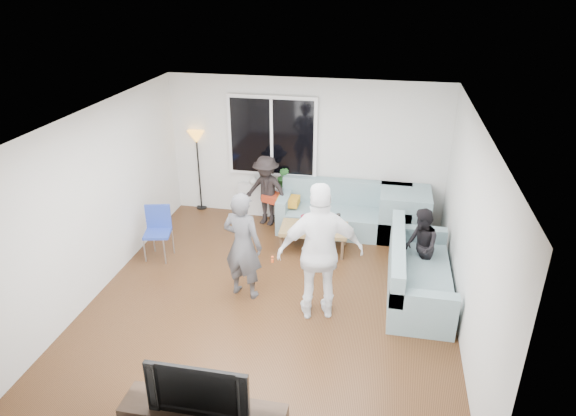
% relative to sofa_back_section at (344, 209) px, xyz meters
% --- Properties ---
extents(floor, '(5.00, 5.50, 0.04)m').
position_rel_sofa_back_section_xyz_m(floor, '(-0.77, -2.27, -0.45)').
color(floor, '#56351C').
rests_on(floor, ground).
extents(ceiling, '(5.00, 5.50, 0.04)m').
position_rel_sofa_back_section_xyz_m(ceiling, '(-0.77, -2.27, 2.20)').
color(ceiling, white).
rests_on(ceiling, ground).
extents(wall_back, '(5.00, 0.04, 2.60)m').
position_rel_sofa_back_section_xyz_m(wall_back, '(-0.77, 0.50, 0.88)').
color(wall_back, silver).
rests_on(wall_back, ground).
extents(wall_front, '(5.00, 0.04, 2.60)m').
position_rel_sofa_back_section_xyz_m(wall_front, '(-0.77, -5.04, 0.88)').
color(wall_front, silver).
rests_on(wall_front, ground).
extents(wall_left, '(0.04, 5.50, 2.60)m').
position_rel_sofa_back_section_xyz_m(wall_left, '(-3.29, -2.27, 0.88)').
color(wall_left, silver).
rests_on(wall_left, ground).
extents(wall_right, '(0.04, 5.50, 2.60)m').
position_rel_sofa_back_section_xyz_m(wall_right, '(1.75, -2.27, 0.88)').
color(wall_right, silver).
rests_on(wall_right, ground).
extents(window_frame, '(1.62, 0.06, 1.47)m').
position_rel_sofa_back_section_xyz_m(window_frame, '(-1.37, 0.42, 1.12)').
color(window_frame, white).
rests_on(window_frame, wall_back).
extents(window_glass, '(1.50, 0.02, 1.35)m').
position_rel_sofa_back_section_xyz_m(window_glass, '(-1.37, 0.38, 1.12)').
color(window_glass, black).
rests_on(window_glass, window_frame).
extents(window_mullion, '(0.05, 0.03, 1.35)m').
position_rel_sofa_back_section_xyz_m(window_mullion, '(-1.37, 0.37, 1.12)').
color(window_mullion, white).
rests_on(window_mullion, window_frame).
extents(radiator, '(1.30, 0.12, 0.62)m').
position_rel_sofa_back_section_xyz_m(radiator, '(-1.37, 0.38, -0.11)').
color(radiator, silver).
rests_on(radiator, floor).
extents(potted_plant, '(0.24, 0.20, 0.39)m').
position_rel_sofa_back_section_xyz_m(potted_plant, '(-1.16, 0.35, 0.39)').
color(potted_plant, '#276227').
rests_on(potted_plant, radiator).
extents(vase, '(0.20, 0.20, 0.18)m').
position_rel_sofa_back_section_xyz_m(vase, '(-1.72, 0.35, 0.28)').
color(vase, silver).
rests_on(vase, radiator).
extents(sofa_back_section, '(2.30, 0.85, 0.85)m').
position_rel_sofa_back_section_xyz_m(sofa_back_section, '(0.00, 0.00, 0.00)').
color(sofa_back_section, gray).
rests_on(sofa_back_section, floor).
extents(sofa_right_section, '(2.00, 0.85, 0.85)m').
position_rel_sofa_back_section_xyz_m(sofa_right_section, '(1.25, -1.77, 0.00)').
color(sofa_right_section, gray).
rests_on(sofa_right_section, floor).
extents(sofa_corner, '(0.85, 0.85, 0.85)m').
position_rel_sofa_back_section_xyz_m(sofa_corner, '(1.04, 0.00, 0.00)').
color(sofa_corner, gray).
rests_on(sofa_corner, floor).
extents(cushion_yellow, '(0.38, 0.32, 0.14)m').
position_rel_sofa_back_section_xyz_m(cushion_yellow, '(-0.99, -0.02, 0.09)').
color(cushion_yellow, orange).
rests_on(cushion_yellow, sofa_back_section).
extents(cushion_red, '(0.45, 0.42, 0.13)m').
position_rel_sofa_back_section_xyz_m(cushion_red, '(-1.27, 0.06, 0.09)').
color(cushion_red, '#9B2E16').
rests_on(cushion_red, sofa_back_section).
extents(coffee_table, '(1.13, 0.66, 0.40)m').
position_rel_sofa_back_section_xyz_m(coffee_table, '(-0.42, -0.75, -0.22)').
color(coffee_table, '#A27E4E').
rests_on(coffee_table, floor).
extents(pitcher, '(0.17, 0.17, 0.17)m').
position_rel_sofa_back_section_xyz_m(pitcher, '(-0.57, -0.70, 0.06)').
color(pitcher, maroon).
rests_on(pitcher, coffee_table).
extents(side_chair, '(0.48, 0.48, 0.86)m').
position_rel_sofa_back_section_xyz_m(side_chair, '(-2.82, -1.51, 0.01)').
color(side_chair, '#253EA4').
rests_on(side_chair, floor).
extents(floor_lamp, '(0.32, 0.32, 1.56)m').
position_rel_sofa_back_section_xyz_m(floor_lamp, '(-2.82, 0.44, 0.36)').
color(floor_lamp, '#FDA230').
rests_on(floor_lamp, floor).
extents(player_left, '(0.65, 0.50, 1.58)m').
position_rel_sofa_back_section_xyz_m(player_left, '(-1.20, -2.24, 0.37)').
color(player_left, '#444549').
rests_on(player_left, floor).
extents(player_right, '(1.20, 0.74, 1.90)m').
position_rel_sofa_back_section_xyz_m(player_right, '(-0.08, -2.50, 0.53)').
color(player_right, white).
rests_on(player_right, floor).
extents(spectator_right, '(0.55, 0.64, 1.16)m').
position_rel_sofa_back_section_xyz_m(spectator_right, '(1.25, -1.40, 0.16)').
color(spectator_right, black).
rests_on(spectator_right, floor).
extents(spectator_back, '(0.94, 0.70, 1.30)m').
position_rel_sofa_back_section_xyz_m(spectator_back, '(-1.40, 0.03, 0.23)').
color(spectator_back, black).
rests_on(spectator_back, floor).
extents(television, '(0.99, 0.13, 0.57)m').
position_rel_sofa_back_section_xyz_m(television, '(-0.89, -4.77, 0.30)').
color(television, black).
rests_on(television, tv_console).
extents(bottle_e, '(0.07, 0.07, 0.22)m').
position_rel_sofa_back_section_xyz_m(bottle_e, '(-0.04, -0.61, 0.08)').
color(bottle_e, black).
rests_on(bottle_e, coffee_table).
extents(bottle_c, '(0.07, 0.07, 0.19)m').
position_rel_sofa_back_section_xyz_m(bottle_c, '(-0.36, -0.63, 0.07)').
color(bottle_c, '#33120B').
rests_on(bottle_c, coffee_table).
extents(bottle_b, '(0.08, 0.08, 0.21)m').
position_rel_sofa_back_section_xyz_m(bottle_b, '(-0.55, -0.85, 0.08)').
color(bottle_b, '#15781D').
rests_on(bottle_b, coffee_table).
extents(bottle_d, '(0.07, 0.07, 0.27)m').
position_rel_sofa_back_section_xyz_m(bottle_d, '(-0.17, -0.84, 0.11)').
color(bottle_d, '#ED4515').
rests_on(bottle_d, coffee_table).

